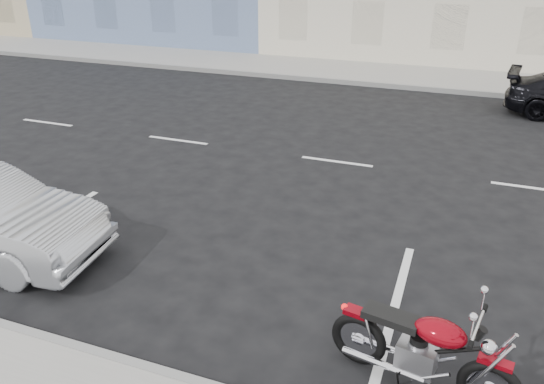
# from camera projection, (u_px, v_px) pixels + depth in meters

# --- Properties ---
(ground) EXTENTS (120.00, 120.00, 0.00)m
(ground) POSITION_uv_depth(u_px,v_px,m) (430.00, 174.00, 11.09)
(ground) COLOR black
(ground) RESTS_ON ground
(sidewalk_far) EXTENTS (80.00, 3.40, 0.15)m
(sidewalk_far) POSITION_uv_depth(u_px,v_px,m) (316.00, 69.00, 20.01)
(sidewalk_far) COLOR gray
(sidewalk_far) RESTS_ON ground
(curb_far) EXTENTS (80.00, 0.12, 0.16)m
(curb_far) POSITION_uv_depth(u_px,v_px,m) (303.00, 78.00, 18.57)
(curb_far) COLOR gray
(curb_far) RESTS_ON ground
(motorcycle) EXTENTS (2.05, 0.75, 1.04)m
(motorcycle) POSITION_uv_depth(u_px,v_px,m) (495.00, 378.00, 5.26)
(motorcycle) COLOR black
(motorcycle) RESTS_ON ground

